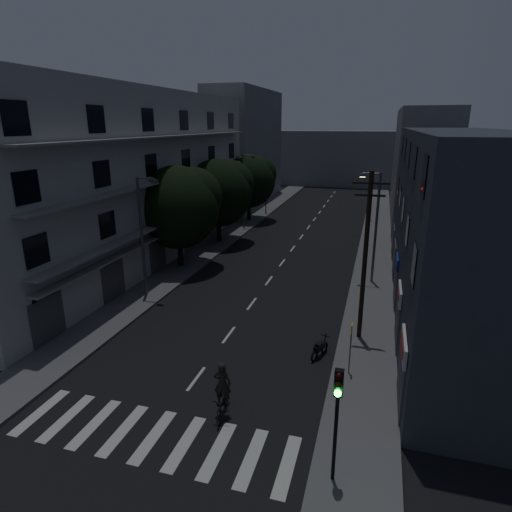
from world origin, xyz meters
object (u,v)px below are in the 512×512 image
Objects in this scene: bus_stop_sign at (351,340)px; cyclist at (223,398)px; motorcycle at (320,349)px; traffic_signal_near at (337,403)px; utility_pole at (365,255)px.

cyclist is at bearing -137.29° from bus_stop_sign.
traffic_signal_near is at bearing -58.43° from motorcycle.
traffic_signal_near reaches higher than motorcycle.
utility_pole is 10.34m from cyclist.
utility_pole is at bearing 86.18° from bus_stop_sign.
traffic_signal_near is 1.69× the size of cyclist.
traffic_signal_near is 10.53m from utility_pole.
bus_stop_sign is at bearing -19.97° from motorcycle.
utility_pole is (0.27, 10.38, 1.77)m from traffic_signal_near.
utility_pole is at bearing 50.72° from cyclist.
bus_stop_sign is at bearing -93.82° from utility_pole.
cyclist reaches higher than motorcycle.
utility_pole is at bearing 88.53° from traffic_signal_near.
cyclist is at bearing -98.43° from motorcycle.
utility_pole is 5.40m from motorcycle.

